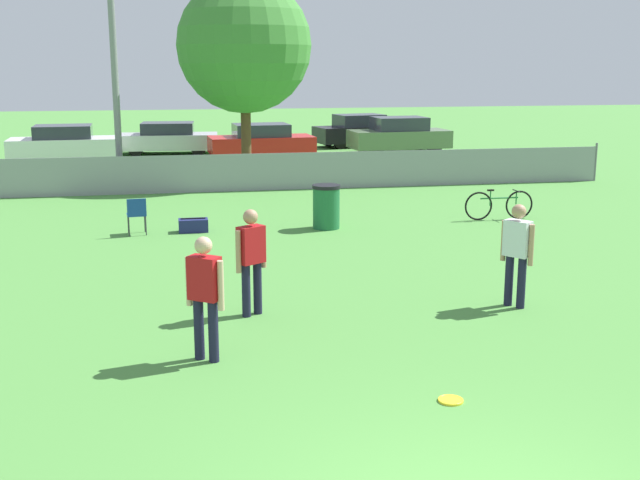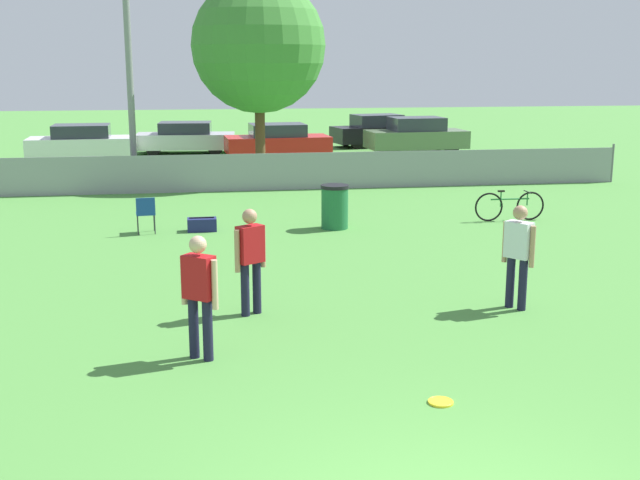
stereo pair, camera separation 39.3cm
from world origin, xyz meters
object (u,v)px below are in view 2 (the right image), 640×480
object	(u,v)px
player_defender_red	(250,254)
parked_car_white	(82,143)
bicycle_sideline	(510,206)
parked_car_dark	(377,131)
gear_bag_sideline	(202,225)
parked_car_olive	(416,136)
frisbee_disc	(441,402)
trash_bin	(335,207)
tree_near_pole	(259,46)
parked_car_red	(278,141)
folding_chair_sideline	(146,212)
player_thrower_red	(199,289)
parked_car_silver	(186,138)
player_receiver_white	(518,250)

from	to	relation	value
player_defender_red	parked_car_white	world-z (taller)	player_defender_red
bicycle_sideline	parked_car_dark	distance (m)	17.34
gear_bag_sideline	parked_car_olive	world-z (taller)	parked_car_olive
bicycle_sideline	gear_bag_sideline	bearing A→B (deg)	-179.13
parked_car_white	parked_car_olive	distance (m)	13.48
parked_car_dark	parked_car_olive	xyz separation A→B (m)	(1.07, -2.72, 0.02)
frisbee_disc	gear_bag_sideline	distance (m)	10.18
trash_bin	parked_car_white	distance (m)	16.17
frisbee_disc	bicycle_sideline	distance (m)	11.03
tree_near_pole	parked_car_red	size ratio (longest dim) A/B	1.52
folding_chair_sideline	parked_car_dark	distance (m)	19.77
folding_chair_sideline	parked_car_red	bearing A→B (deg)	-112.91
frisbee_disc	folding_chair_sideline	world-z (taller)	folding_chair_sideline
tree_near_pole	player_thrower_red	distance (m)	16.34
player_defender_red	parked_car_silver	size ratio (longest dim) A/B	0.39
player_defender_red	tree_near_pole	bearing A→B (deg)	52.23
frisbee_disc	parked_car_red	distance (m)	23.61
player_receiver_white	gear_bag_sideline	bearing A→B (deg)	179.64
player_defender_red	gear_bag_sideline	size ratio (longest dim) A/B	2.49
bicycle_sideline	parked_car_white	size ratio (longest dim) A/B	0.42
frisbee_disc	folding_chair_sideline	xyz separation A→B (m)	(-3.75, 9.76, 0.48)
folding_chair_sideline	parked_car_red	world-z (taller)	parked_car_red
tree_near_pole	player_receiver_white	bearing A→B (deg)	-79.23
frisbee_disc	parked_car_olive	world-z (taller)	parked_car_olive
bicycle_sideline	trash_bin	distance (m)	4.31
frisbee_disc	parked_car_silver	xyz separation A→B (m)	(-2.99, 25.83, 0.62)
player_receiver_white	parked_car_red	world-z (taller)	player_receiver_white
player_receiver_white	gear_bag_sideline	size ratio (longest dim) A/B	2.49
trash_bin	parked_car_white	world-z (taller)	parked_car_white
parked_car_silver	parked_car_olive	size ratio (longest dim) A/B	0.98
parked_car_olive	parked_car_white	bearing A→B (deg)	178.15
player_thrower_red	bicycle_sideline	size ratio (longest dim) A/B	0.94
tree_near_pole	folding_chair_sideline	size ratio (longest dim) A/B	7.68
player_defender_red	parked_car_white	xyz separation A→B (m)	(-5.06, 20.48, -0.26)
trash_bin	parked_car_silver	world-z (taller)	parked_car_silver
player_receiver_white	tree_near_pole	bearing A→B (deg)	154.94
tree_near_pole	parked_car_dark	bearing A→B (deg)	57.90
player_thrower_red	player_defender_red	size ratio (longest dim) A/B	1.00
parked_car_dark	parked_car_olive	size ratio (longest dim) A/B	0.99
frisbee_disc	player_defender_red	bearing A→B (deg)	117.61
parked_car_silver	parked_car_olive	bearing A→B (deg)	-3.48
folding_chair_sideline	parked_car_olive	bearing A→B (deg)	-130.24
tree_near_pole	frisbee_disc	bearing A→B (deg)	-88.22
trash_bin	parked_car_red	bearing A→B (deg)	89.45
parked_car_red	parked_car_dark	world-z (taller)	parked_car_dark
player_defender_red	parked_car_dark	distance (m)	24.80
player_receiver_white	parked_car_olive	xyz separation A→B (m)	(4.34, 21.30, -0.22)
tree_near_pole	player_defender_red	distance (m)	14.54
player_thrower_red	trash_bin	size ratio (longest dim) A/B	1.61
tree_near_pole	player_receiver_white	xyz separation A→B (m)	(2.75, -14.44, -3.29)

